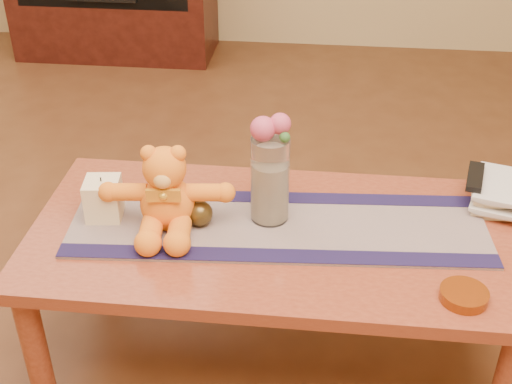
# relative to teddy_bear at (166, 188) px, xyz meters

# --- Properties ---
(floor) EXTENTS (5.50, 5.50, 0.00)m
(floor) POSITION_rel_teddy_bear_xyz_m (0.30, 0.00, -0.58)
(floor) COLOR #512C17
(floor) RESTS_ON ground
(coffee_table_top) EXTENTS (1.40, 0.70, 0.04)m
(coffee_table_top) POSITION_rel_teddy_bear_xyz_m (0.30, 0.00, -0.15)
(coffee_table_top) COLOR maroon
(coffee_table_top) RESTS_ON floor
(table_leg_fl) EXTENTS (0.07, 0.07, 0.41)m
(table_leg_fl) POSITION_rel_teddy_bear_xyz_m (-0.34, -0.29, -0.37)
(table_leg_fl) COLOR maroon
(table_leg_fl) RESTS_ON floor
(table_leg_bl) EXTENTS (0.07, 0.07, 0.41)m
(table_leg_bl) POSITION_rel_teddy_bear_xyz_m (-0.34, 0.29, -0.37)
(table_leg_bl) COLOR maroon
(table_leg_bl) RESTS_ON floor
(table_leg_br) EXTENTS (0.07, 0.07, 0.41)m
(table_leg_br) POSITION_rel_teddy_bear_xyz_m (0.94, 0.29, -0.37)
(table_leg_br) COLOR maroon
(table_leg_br) RESTS_ON floor
(persian_runner) EXTENTS (1.22, 0.43, 0.01)m
(persian_runner) POSITION_rel_teddy_bear_xyz_m (0.31, 0.03, -0.12)
(persian_runner) COLOR #1B224E
(persian_runner) RESTS_ON coffee_table_top
(runner_border_near) EXTENTS (1.20, 0.14, 0.00)m
(runner_border_near) POSITION_rel_teddy_bear_xyz_m (0.32, -0.12, -0.12)
(runner_border_near) COLOR #1A143D
(runner_border_near) RESTS_ON persian_runner
(runner_border_far) EXTENTS (1.20, 0.14, 0.00)m
(runner_border_far) POSITION_rel_teddy_bear_xyz_m (0.30, 0.17, -0.12)
(runner_border_far) COLOR #1A143D
(runner_border_far) RESTS_ON persian_runner
(teddy_bear) EXTENTS (0.38, 0.33, 0.24)m
(teddy_bear) POSITION_rel_teddy_bear_xyz_m (0.00, 0.00, 0.00)
(teddy_bear) COLOR orange
(teddy_bear) RESTS_ON persian_runner
(pillar_candle) EXTENTS (0.11, 0.11, 0.12)m
(pillar_candle) POSITION_rel_teddy_bear_xyz_m (-0.19, 0.02, -0.06)
(pillar_candle) COLOR #FFEEBB
(pillar_candle) RESTS_ON persian_runner
(candle_wick) EXTENTS (0.00, 0.00, 0.01)m
(candle_wick) POSITION_rel_teddy_bear_xyz_m (-0.19, 0.02, 0.00)
(candle_wick) COLOR black
(candle_wick) RESTS_ON pillar_candle
(glass_vase) EXTENTS (0.11, 0.11, 0.26)m
(glass_vase) POSITION_rel_teddy_bear_xyz_m (0.29, 0.06, 0.01)
(glass_vase) COLOR silver
(glass_vase) RESTS_ON persian_runner
(potpourri_fill) EXTENTS (0.09, 0.09, 0.18)m
(potpourri_fill) POSITION_rel_teddy_bear_xyz_m (0.29, 0.06, -0.03)
(potpourri_fill) COLOR beige
(potpourri_fill) RESTS_ON glass_vase
(rose_left) EXTENTS (0.07, 0.07, 0.07)m
(rose_left) POSITION_rel_teddy_bear_xyz_m (0.27, 0.05, 0.17)
(rose_left) COLOR #C24466
(rose_left) RESTS_ON glass_vase
(rose_right) EXTENTS (0.06, 0.06, 0.06)m
(rose_right) POSITION_rel_teddy_bear_xyz_m (0.31, 0.07, 0.18)
(rose_right) COLOR #C24466
(rose_right) RESTS_ON glass_vase
(blue_flower_back) EXTENTS (0.04, 0.04, 0.04)m
(blue_flower_back) POSITION_rel_teddy_bear_xyz_m (0.30, 0.10, 0.17)
(blue_flower_back) COLOR #455597
(blue_flower_back) RESTS_ON glass_vase
(blue_flower_side) EXTENTS (0.04, 0.04, 0.04)m
(blue_flower_side) POSITION_rel_teddy_bear_xyz_m (0.26, 0.08, 0.16)
(blue_flower_side) COLOR #455597
(blue_flower_side) RESTS_ON glass_vase
(leaf_sprig) EXTENTS (0.03, 0.03, 0.03)m
(leaf_sprig) POSITION_rel_teddy_bear_xyz_m (0.33, 0.04, 0.16)
(leaf_sprig) COLOR #33662D
(leaf_sprig) RESTS_ON glass_vase
(bronze_ball) EXTENTS (0.09, 0.09, 0.07)m
(bronze_ball) POSITION_rel_teddy_bear_xyz_m (0.09, 0.01, -0.08)
(bronze_ball) COLOR #463717
(bronze_ball) RESTS_ON persian_runner
(book_bottom) EXTENTS (0.20, 0.25, 0.02)m
(book_bottom) POSITION_rel_teddy_bear_xyz_m (0.89, 0.24, -0.12)
(book_bottom) COLOR beige
(book_bottom) RESTS_ON coffee_table_top
(book_lower) EXTENTS (0.22, 0.26, 0.02)m
(book_lower) POSITION_rel_teddy_bear_xyz_m (0.90, 0.24, -0.10)
(book_lower) COLOR beige
(book_lower) RESTS_ON book_bottom
(book_upper) EXTENTS (0.19, 0.24, 0.02)m
(book_upper) POSITION_rel_teddy_bear_xyz_m (0.89, 0.25, -0.08)
(book_upper) COLOR beige
(book_upper) RESTS_ON book_lower
(book_top) EXTENTS (0.22, 0.26, 0.02)m
(book_top) POSITION_rel_teddy_bear_xyz_m (0.90, 0.24, -0.06)
(book_top) COLOR beige
(book_top) RESTS_ON book_upper
(tv_remote) EXTENTS (0.08, 0.17, 0.02)m
(tv_remote) POSITION_rel_teddy_bear_xyz_m (0.89, 0.23, -0.04)
(tv_remote) COLOR black
(tv_remote) RESTS_ON book_top
(amber_dish) EXTENTS (0.16, 0.16, 0.03)m
(amber_dish) POSITION_rel_teddy_bear_xyz_m (0.80, -0.24, -0.11)
(amber_dish) COLOR #BF5914
(amber_dish) RESTS_ON coffee_table_top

